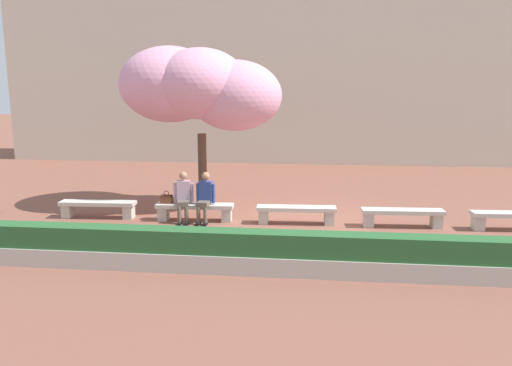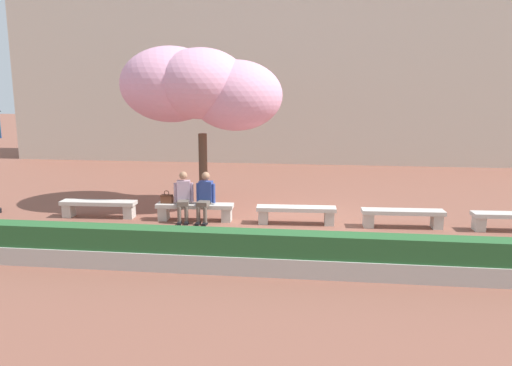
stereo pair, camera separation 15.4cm
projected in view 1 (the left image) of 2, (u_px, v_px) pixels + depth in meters
ground_plane at (296, 224)px, 12.75m from camera, size 100.00×100.00×0.00m
building_facade at (306, 71)px, 23.84m from camera, size 28.00×4.00×8.38m
stone_bench_west_end at (98, 206)px, 13.28m from camera, size 2.03×0.51×0.45m
stone_bench_near_west at (195, 209)px, 12.99m from camera, size 2.03×0.51×0.45m
stone_bench_center at (296, 212)px, 12.69m from camera, size 2.03×0.51×0.45m
stone_bench_near_east at (402, 215)px, 12.40m from camera, size 2.03×0.51×0.45m
person_seated_left at (183, 195)px, 12.89m from camera, size 0.50×0.72×1.29m
person_seated_right at (205, 195)px, 12.83m from camera, size 0.51×0.70×1.29m
handbag at (167, 198)px, 13.00m from camera, size 0.30×0.15×0.34m
cherry_tree_main at (198, 88)px, 14.00m from camera, size 4.62×3.21×4.58m
planter_hedge_foreground at (290, 254)px, 9.25m from camera, size 16.49×0.50×0.80m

